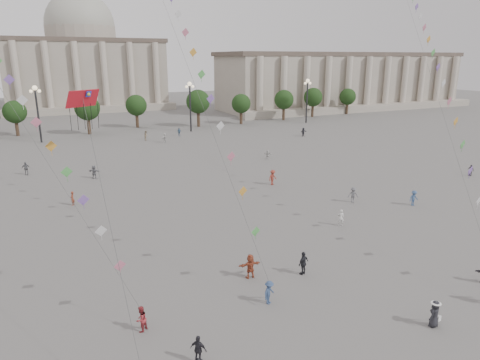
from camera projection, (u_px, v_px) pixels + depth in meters
name	position (u px, v px, depth m)	size (l,w,h in m)	color
ground	(326.00, 315.00, 26.78)	(360.00, 360.00, 0.00)	#585653
hall_east	(344.00, 81.00, 136.79)	(84.00, 26.22, 17.20)	gray
hall_central	(84.00, 62.00, 135.34)	(48.30, 34.30, 35.50)	gray
tree_row	(113.00, 106.00, 93.19)	(137.12, 5.12, 8.00)	#372A1B
lamp_post_mid_west	(37.00, 103.00, 79.56)	(2.00, 0.90, 10.65)	#262628
lamp_post_mid_east	(190.00, 97.00, 91.81)	(2.00, 0.90, 10.65)	#262628
lamp_post_far_east	(307.00, 93.00, 104.05)	(2.00, 0.90, 10.65)	#262628
person_crowd_0	(179.00, 132.00, 87.89)	(0.99, 0.41, 1.69)	#395D82
person_crowd_4	(165.00, 138.00, 80.92)	(1.76, 0.56, 1.90)	silver
person_crowd_6	(353.00, 195.00, 47.44)	(1.16, 0.66, 1.79)	#59595D
person_crowd_7	(268.00, 154.00, 67.93)	(1.37, 0.44, 1.48)	#BBBAB6
person_crowd_8	(273.00, 177.00, 54.06)	(1.26, 0.72, 1.95)	maroon
person_crowd_9	(303.00, 132.00, 87.65)	(1.65, 0.53, 1.78)	black
person_crowd_12	(94.00, 172.00, 56.98)	(1.67, 0.53, 1.80)	slate
person_crowd_13	(341.00, 218.00, 40.90)	(0.59, 0.39, 1.63)	silver
person_crowd_14	(414.00, 198.00, 46.48)	(1.10, 0.63, 1.71)	#36517B
person_crowd_16	(26.00, 168.00, 58.71)	(1.08, 0.45, 1.84)	slate
person_crowd_19	(72.00, 198.00, 46.57)	(0.58, 0.38, 1.58)	brown
person_crowd_20	(471.00, 170.00, 58.34)	(0.89, 0.37, 1.52)	black
person_crowd_21	(146.00, 135.00, 83.40)	(0.92, 0.72, 1.89)	gray
tourist_1	(199.00, 349.00, 22.46)	(0.93, 0.39, 1.58)	black
tourist_2	(250.00, 266.00, 31.15)	(1.70, 0.54, 1.83)	#A0462B
tourist_4	(303.00, 263.00, 31.64)	(1.06, 0.44, 1.80)	black
kite_flyer_0	(141.00, 319.00, 25.04)	(0.78, 0.61, 1.60)	maroon
kite_flyer_1	(269.00, 292.00, 27.86)	(1.05, 0.60, 1.62)	navy
hat_person	(435.00, 313.00, 25.46)	(0.94, 0.74, 1.69)	black
dragon_kite	(84.00, 112.00, 25.59)	(2.11, 6.64, 16.40)	#AA121D
kite_train_east	(413.00, 3.00, 52.89)	(34.31, 50.67, 73.01)	#3F3F3F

